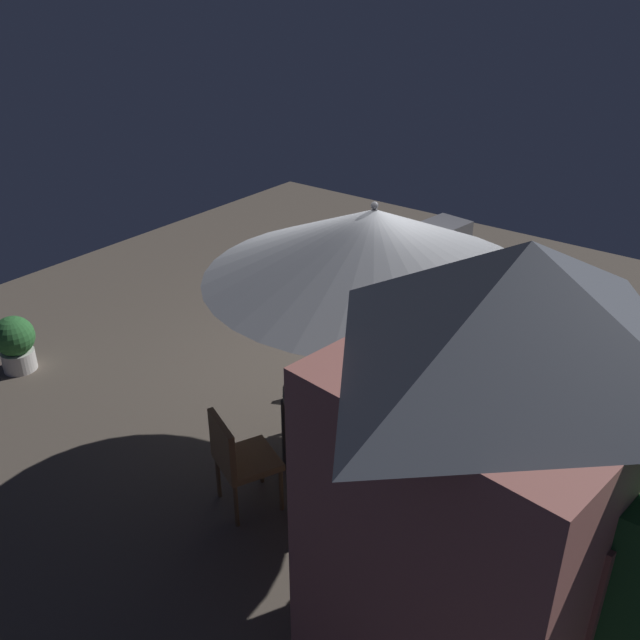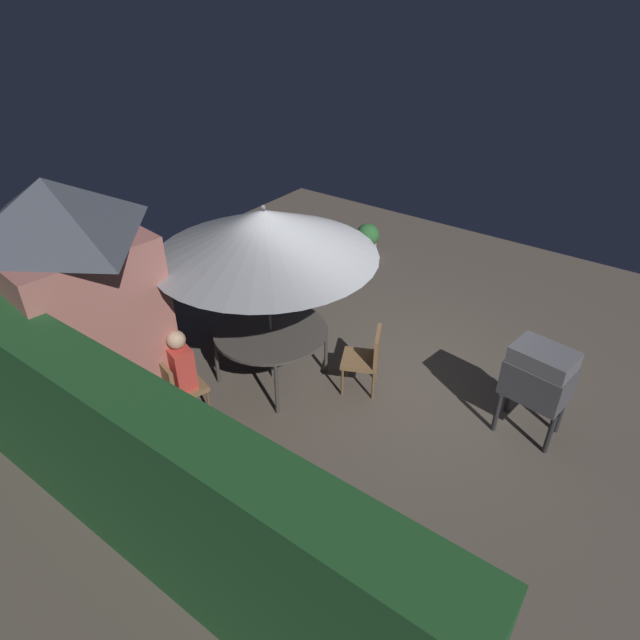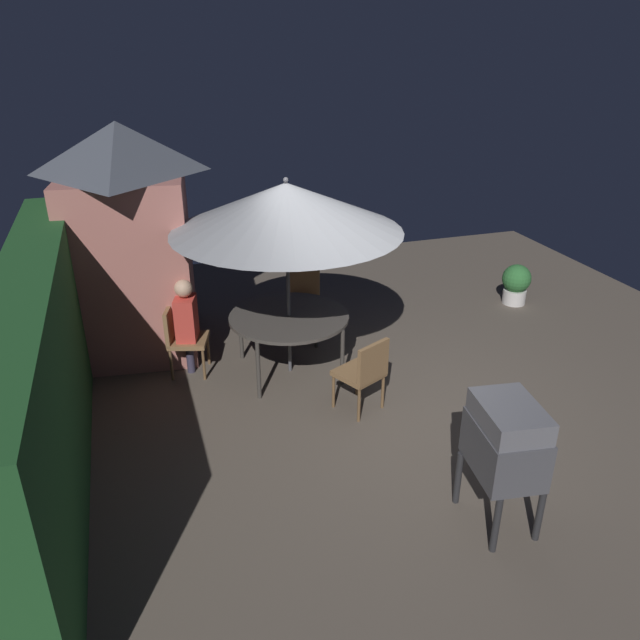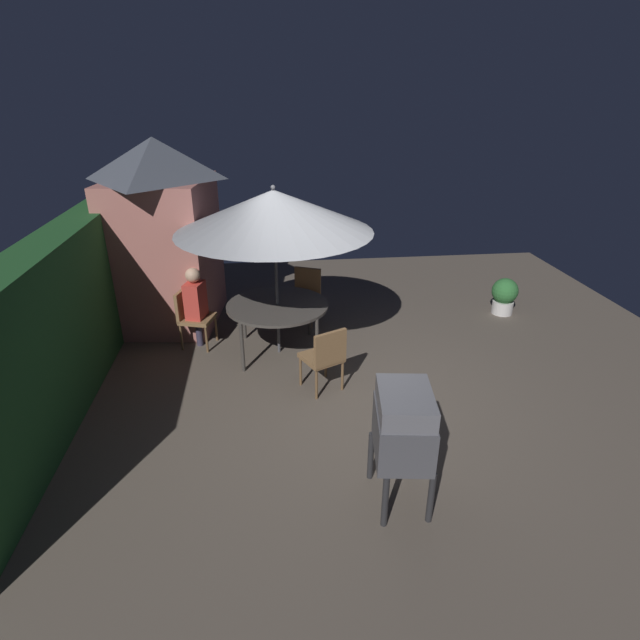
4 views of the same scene
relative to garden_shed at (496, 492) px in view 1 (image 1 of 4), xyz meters
The scene contains 10 objects.
ground_plane 3.85m from the garden_shed, 133.72° to the right, with size 11.00×11.00×0.00m, color brown.
garden_shed is the anchor object (origin of this frame).
patio_table 2.36m from the garden_shed, 128.38° to the right, with size 1.49×1.49×0.78m.
patio_umbrella 2.31m from the garden_shed, 128.38° to the right, with size 2.71×2.71×2.48m.
bbq_grill 5.34m from the garden_shed, 148.59° to the right, with size 0.76×0.59×1.20m.
chair_near_shed 1.48m from the garden_shed, 155.75° to the right, with size 0.57×0.58×0.90m.
chair_far_side 3.56m from the garden_shed, 137.74° to the right, with size 0.62×0.62×0.90m.
chair_toward_hedge 2.47m from the garden_shed, 96.56° to the right, with size 0.61×0.61×0.90m.
potted_plant_by_shed 5.87m from the garden_shed, 93.81° to the right, with size 0.45×0.45×0.65m.
person_in_red 1.37m from the garden_shed, 152.51° to the right, with size 0.39×0.33×1.26m.
Camera 1 is at (5.40, 3.60, 4.13)m, focal length 39.46 mm.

